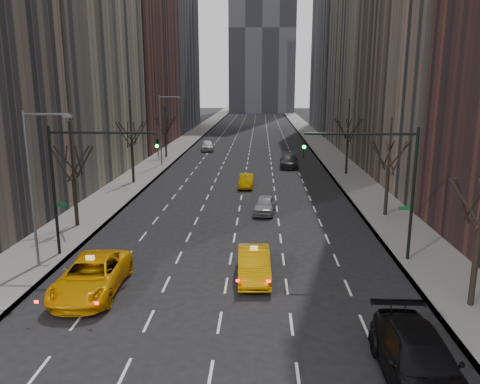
# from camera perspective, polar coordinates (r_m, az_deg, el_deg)

# --- Properties ---
(ground) EXTENTS (400.00, 400.00, 0.00)m
(ground) POSITION_cam_1_polar(r_m,az_deg,el_deg) (18.64, -3.65, -21.49)
(ground) COLOR black
(ground) RESTS_ON ground
(sidewalk_left) EXTENTS (4.50, 320.00, 0.15)m
(sidewalk_left) POSITION_cam_1_polar(r_m,az_deg,el_deg) (87.04, -6.81, 6.02)
(sidewalk_left) COLOR slate
(sidewalk_left) RESTS_ON ground
(sidewalk_right) EXTENTS (4.50, 320.00, 0.15)m
(sidewalk_right) POSITION_cam_1_polar(r_m,az_deg,el_deg) (86.54, 9.51, 5.90)
(sidewalk_right) COLOR slate
(sidewalk_right) RESTS_ON ground
(bld_left_far) EXTENTS (14.00, 28.00, 44.00)m
(bld_left_far) POSITION_cam_1_polar(r_m,az_deg,el_deg) (85.30, -14.24, 20.37)
(bld_left_far) COLOR brown
(bld_left_far) RESTS_ON ground
(tree_lw_b) EXTENTS (3.36, 3.50, 7.82)m
(tree_lw_b) POSITION_cam_1_polar(r_m,az_deg,el_deg) (36.65, -19.62, 1.51)
(tree_lw_b) COLOR black
(tree_lw_b) RESTS_ON ground
(tree_lw_c) EXTENTS (3.36, 3.50, 8.74)m
(tree_lw_c) POSITION_cam_1_polar(r_m,az_deg,el_deg) (51.57, -13.05, 5.43)
(tree_lw_c) COLOR black
(tree_lw_c) RESTS_ON ground
(tree_lw_d) EXTENTS (3.36, 3.50, 7.36)m
(tree_lw_d) POSITION_cam_1_polar(r_m,az_deg,el_deg) (69.01, -9.07, 7.05)
(tree_lw_d) COLOR black
(tree_lw_d) RESTS_ON ground
(tree_rw_a) EXTENTS (3.36, 3.50, 8.28)m
(tree_rw_a) POSITION_cam_1_polar(r_m,az_deg,el_deg) (24.52, 27.13, -4.25)
(tree_rw_a) COLOR black
(tree_rw_a) RESTS_ON ground
(tree_rw_b) EXTENTS (3.36, 3.50, 7.82)m
(tree_rw_b) POSITION_cam_1_polar(r_m,az_deg,el_deg) (39.24, 17.60, 2.38)
(tree_rw_b) COLOR black
(tree_rw_b) RESTS_ON ground
(tree_rw_c) EXTENTS (3.36, 3.50, 8.74)m
(tree_rw_c) POSITION_cam_1_polar(r_m,az_deg,el_deg) (56.58, 12.99, 6.08)
(tree_rw_c) COLOR black
(tree_rw_c) RESTS_ON ground
(traffic_mast_left) EXTENTS (6.69, 0.39, 8.00)m
(traffic_mast_left) POSITION_cam_1_polar(r_m,az_deg,el_deg) (29.79, -18.97, 2.52)
(traffic_mast_left) COLOR black
(traffic_mast_left) RESTS_ON ground
(traffic_mast_right) EXTENTS (6.69, 0.39, 8.00)m
(traffic_mast_right) POSITION_cam_1_polar(r_m,az_deg,el_deg) (28.68, 17.30, 2.26)
(traffic_mast_right) COLOR black
(traffic_mast_right) RESTS_ON ground
(streetlight_near) EXTENTS (2.83, 0.22, 9.00)m
(streetlight_near) POSITION_cam_1_polar(r_m,az_deg,el_deg) (28.67, -23.65, 2.01)
(streetlight_near) COLOR slate
(streetlight_near) RESTS_ON ground
(streetlight_far) EXTENTS (2.83, 0.22, 9.00)m
(streetlight_far) POSITION_cam_1_polar(r_m,az_deg,el_deg) (61.77, -9.37, 8.28)
(streetlight_far) COLOR slate
(streetlight_far) RESTS_ON ground
(taxi_suv) EXTENTS (3.17, 6.54, 1.79)m
(taxi_suv) POSITION_cam_1_polar(r_m,az_deg,el_deg) (25.64, -17.65, -9.75)
(taxi_suv) COLOR #EFA205
(taxi_suv) RESTS_ON ground
(taxi_sedan) EXTENTS (1.95, 5.06, 1.65)m
(taxi_sedan) POSITION_cam_1_polar(r_m,az_deg,el_deg) (26.21, 1.70, -8.77)
(taxi_sedan) COLOR #D69004
(taxi_sedan) RESTS_ON ground
(silver_sedan_ahead) EXTENTS (2.13, 4.35, 1.43)m
(silver_sedan_ahead) POSITION_cam_1_polar(r_m,az_deg,el_deg) (39.18, 3.04, -1.53)
(silver_sedan_ahead) COLOR #989AA0
(silver_sedan_ahead) RESTS_ON ground
(parked_suv_black) EXTENTS (2.66, 6.43, 1.86)m
(parked_suv_black) POSITION_cam_1_polar(r_m,az_deg,el_deg) (18.81, 20.99, -18.70)
(parked_suv_black) COLOR black
(parked_suv_black) RESTS_ON ground
(far_taxi) EXTENTS (1.56, 4.17, 1.36)m
(far_taxi) POSITION_cam_1_polar(r_m,az_deg,el_deg) (48.86, 0.80, 1.37)
(far_taxi) COLOR #E2A104
(far_taxi) RESTS_ON ground
(far_suv_grey) EXTENTS (2.58, 5.85, 1.67)m
(far_suv_grey) POSITION_cam_1_polar(r_m,az_deg,el_deg) (61.20, 5.99, 3.82)
(far_suv_grey) COLOR #2F2F34
(far_suv_grey) RESTS_ON ground
(far_car_white) EXTENTS (2.54, 5.07, 1.66)m
(far_car_white) POSITION_cam_1_polar(r_m,az_deg,el_deg) (76.22, -4.01, 5.67)
(far_car_white) COLOR silver
(far_car_white) RESTS_ON ground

